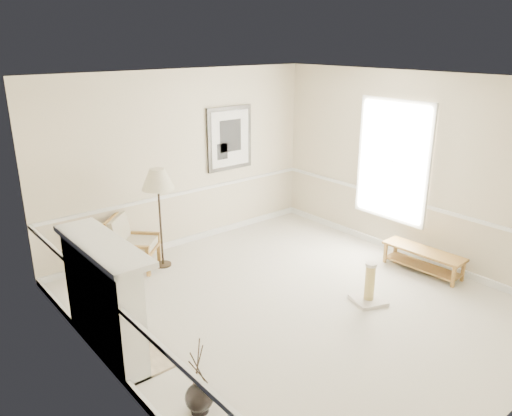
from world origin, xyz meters
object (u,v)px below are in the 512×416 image
(floor_vase, at_px, (199,398))
(bench, at_px, (423,257))
(floor_lamp, at_px, (158,182))
(armchair, at_px, (129,240))
(scratching_post, at_px, (369,290))

(floor_vase, relative_size, bench, 0.64)
(floor_lamp, xyz_separation_m, bench, (2.92, -2.67, -1.11))
(floor_vase, height_order, armchair, armchair)
(bench, height_order, scratching_post, scratching_post)
(floor_vase, bearing_deg, floor_lamp, 66.46)
(floor_vase, bearing_deg, scratching_post, 5.91)
(bench, relative_size, scratching_post, 2.18)
(floor_vase, xyz_separation_m, scratching_post, (2.88, 0.30, 0.03))
(armchair, relative_size, scratching_post, 1.58)
(floor_lamp, relative_size, scratching_post, 2.71)
(floor_vase, distance_m, armchair, 3.45)
(armchair, bearing_deg, bench, -85.91)
(floor_lamp, bearing_deg, floor_vase, -113.54)
(floor_vase, relative_size, scratching_post, 1.40)
(armchair, relative_size, bench, 0.72)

